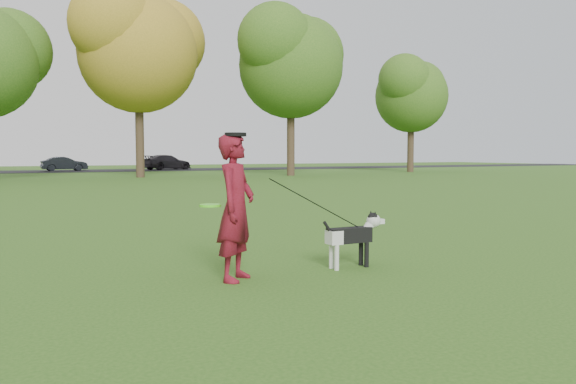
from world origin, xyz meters
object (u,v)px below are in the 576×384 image
man (236,207)px  dog (354,234)px  car_mid (64,164)px  car_right (167,162)px

man → dog: size_ratio=1.79×
man → car_mid: size_ratio=0.49×
dog → car_mid: bearing=89.9°
car_mid → car_right: size_ratio=0.79×
man → car_right: (9.61, 40.56, -0.18)m
dog → man: bearing=-179.8°
dog → car_mid: (0.05, 40.56, 0.15)m
car_right → man: bearing=146.9°
man → car_right: man is taller
dog → car_right: car_right is taller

